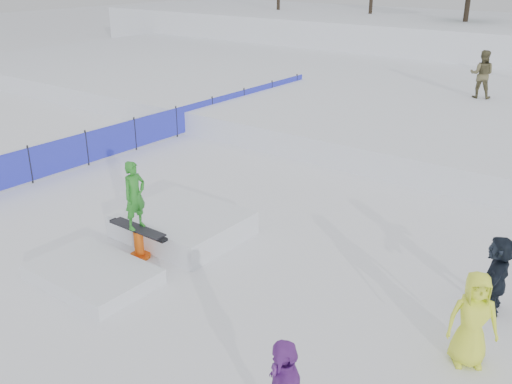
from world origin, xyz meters
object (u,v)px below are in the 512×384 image
Objects in this scene: safety_fence at (177,122)px; spectator_dark at (497,275)px; walker_olive at (482,74)px; spectator_yellow at (473,319)px; jib_rail_feature at (159,234)px.

spectator_dark is at bearing -19.87° from safety_fence.
spectator_dark is (12.06, -4.36, 0.17)m from safety_fence.
walker_olive is 15.82m from spectator_yellow.
spectator_yellow is at bearing 1.69° from jib_rail_feature.
walker_olive reaches higher than spectator_dark.
spectator_yellow is (12.18, -6.04, 0.23)m from safety_fence.
jib_rail_feature reaches higher than spectator_yellow.
jib_rail_feature is (-1.90, -15.29, -1.41)m from walker_olive.
jib_rail_feature is (-6.55, -0.19, -0.48)m from spectator_yellow.
spectator_dark is (-0.12, 1.68, -0.06)m from spectator_yellow.
safety_fence is 13.59m from spectator_yellow.
spectator_yellow reaches higher than spectator_dark.
spectator_dark reaches higher than safety_fence.
jib_rail_feature is at bearing -47.91° from safety_fence.
spectator_dark is at bearing 16.23° from jib_rail_feature.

